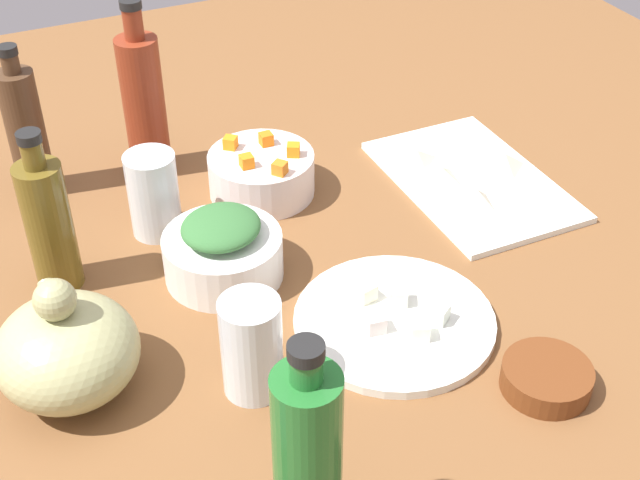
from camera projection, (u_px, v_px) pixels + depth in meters
tabletop at (320, 279)px, 115.39cm from camera, size 190.00×190.00×3.00cm
cutting_board at (472, 181)px, 130.84cm from camera, size 32.26×20.99×1.00cm
plate_tofu at (394, 321)px, 105.67cm from camera, size 24.54×24.54×1.20cm
bowl_greens at (223, 256)px, 111.90cm from camera, size 15.36×15.36×6.18cm
bowl_carrots at (263, 174)px, 127.48cm from camera, size 15.50×15.50×6.35cm
bowl_small_side at (546, 378)px, 96.89cm from camera, size 10.13×10.13×3.00cm
teapot at (67, 349)px, 94.42cm from camera, size 17.71×15.74×15.16cm
bottle_0 at (49, 223)px, 106.97cm from camera, size 5.85×5.85×22.13cm
bottle_1 at (144, 103)px, 127.51cm from camera, size 6.16×6.16×27.09cm
bottle_2 at (307, 463)px, 75.36cm from camera, size 6.12×6.12×25.30cm
bottle_3 at (26, 130)px, 123.99cm from camera, size 5.41×5.41×22.86cm
drinking_glass_1 at (252, 347)px, 94.24cm from camera, size 6.81×6.81×12.27cm
drinking_glass_2 at (154, 194)px, 118.01cm from camera, size 6.95×6.95×12.07cm
carrot_cube_0 at (280, 168)px, 121.05cm from camera, size 2.53×2.53×1.80cm
carrot_cube_1 at (266, 139)px, 127.43cm from camera, size 1.81×1.81×1.80cm
carrot_cube_2 at (293, 150)px, 124.97cm from camera, size 2.43×2.43×1.80cm
carrot_cube_3 at (247, 161)px, 122.48cm from camera, size 1.82×1.82×1.80cm
carrot_cube_4 at (230, 143)px, 126.60cm from camera, size 2.53×2.53×1.80cm
chopped_greens_mound at (221, 227)px, 109.12cm from camera, size 14.16×14.30×3.08cm
tofu_cube_0 at (375, 323)px, 102.89cm from camera, size 2.45×2.45×2.20cm
tofu_cube_1 at (420, 330)px, 101.94cm from camera, size 2.88×2.88×2.20cm
tofu_cube_2 at (399, 296)px, 106.82cm from camera, size 2.97×2.97×2.20cm
tofu_cube_3 at (365, 292)px, 107.44cm from camera, size 2.59×2.59×2.20cm
tofu_cube_4 at (439, 313)px, 104.27cm from camera, size 3.05×3.05×2.20cm
dumpling_0 at (440, 174)px, 129.02cm from camera, size 7.71×7.66×2.54cm
dumpling_1 at (416, 156)px, 133.71cm from camera, size 4.64×5.29×2.04cm
dumpling_2 at (468, 153)px, 133.99cm from camera, size 5.85×5.68×2.48cm
dumpling_3 at (476, 197)px, 123.86cm from camera, size 6.93×6.93×2.86cm
dumpling_4 at (504, 160)px, 132.53cm from camera, size 6.52×5.97×2.27cm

